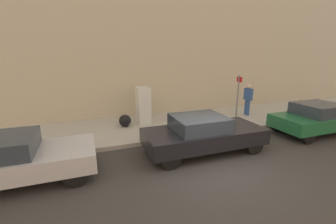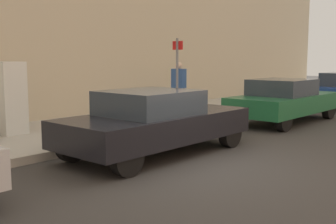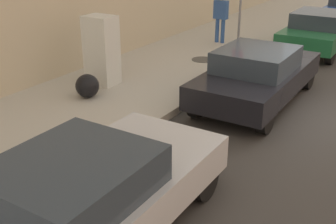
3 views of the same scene
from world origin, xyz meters
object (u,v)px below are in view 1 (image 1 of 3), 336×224
(fire_hydrant, at_px, (11,142))
(trash_bag, at_px, (125,121))
(street_sign_post, at_px, (238,98))
(parked_sedan_green, at_px, (320,118))
(parked_sedan_silver, at_px, (6,160))
(pedestrian_walking_far, at_px, (248,97))
(discarded_refrigerator, at_px, (143,105))
(parked_sedan_dark, at_px, (203,133))

(fire_hydrant, xyz_separation_m, trash_bag, (-1.65, 4.17, -0.12))
(street_sign_post, distance_m, trash_bag, 5.37)
(fire_hydrant, height_order, parked_sedan_green, parked_sedan_green)
(street_sign_post, height_order, parked_sedan_silver, street_sign_post)
(pedestrian_walking_far, relative_size, parked_sedan_silver, 0.38)
(discarded_refrigerator, relative_size, pedestrian_walking_far, 1.03)
(trash_bag, bearing_deg, parked_sedan_green, 67.44)
(fire_hydrant, relative_size, parked_sedan_dark, 0.18)
(discarded_refrigerator, xyz_separation_m, trash_bag, (0.35, -0.99, -0.61))
(street_sign_post, bearing_deg, trash_bag, -109.59)
(street_sign_post, distance_m, parked_sedan_dark, 3.27)
(street_sign_post, bearing_deg, parked_sedan_green, 63.21)
(pedestrian_walking_far, relative_size, parked_sedan_green, 0.39)
(discarded_refrigerator, height_order, parked_sedan_green, discarded_refrigerator)
(pedestrian_walking_far, bearing_deg, trash_bag, 51.79)
(discarded_refrigerator, xyz_separation_m, pedestrian_walking_far, (0.63, 5.79, 0.12))
(parked_sedan_dark, distance_m, parked_sedan_green, 5.99)
(trash_bag, distance_m, parked_sedan_green, 8.94)
(discarded_refrigerator, xyz_separation_m, parked_sedan_green, (3.78, 7.26, -0.35))
(trash_bag, distance_m, parked_sedan_silver, 5.15)
(discarded_refrigerator, height_order, street_sign_post, street_sign_post)
(parked_sedan_silver, bearing_deg, trash_bag, 131.84)
(discarded_refrigerator, bearing_deg, parked_sedan_silver, -51.95)
(pedestrian_walking_far, bearing_deg, parked_sedan_green, 169.22)
(street_sign_post, bearing_deg, parked_sedan_silver, -79.26)
(parked_sedan_silver, height_order, parked_sedan_green, parked_sedan_green)
(fire_hydrant, bearing_deg, parked_sedan_silver, 10.91)
(street_sign_post, height_order, pedestrian_walking_far, street_sign_post)
(pedestrian_walking_far, height_order, parked_sedan_dark, pedestrian_walking_far)
(pedestrian_walking_far, xyz_separation_m, parked_sedan_dark, (3.15, -4.52, -0.47))
(street_sign_post, xyz_separation_m, parked_sedan_green, (1.67, 3.30, -0.82))
(trash_bag, distance_m, pedestrian_walking_far, 6.83)
(fire_hydrant, height_order, trash_bag, fire_hydrant)
(discarded_refrigerator, distance_m, parked_sedan_dark, 4.00)
(discarded_refrigerator, distance_m, trash_bag, 1.22)
(discarded_refrigerator, relative_size, street_sign_post, 0.74)
(street_sign_post, xyz_separation_m, pedestrian_walking_far, (-1.48, 1.83, -0.35))
(discarded_refrigerator, xyz_separation_m, street_sign_post, (2.11, 3.96, 0.47))
(street_sign_post, relative_size, parked_sedan_silver, 0.53)
(pedestrian_walking_far, bearing_deg, parked_sedan_silver, 70.69)
(fire_hydrant, distance_m, pedestrian_walking_far, 11.06)
(pedestrian_walking_far, xyz_separation_m, parked_sedan_green, (3.15, 1.47, -0.47))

